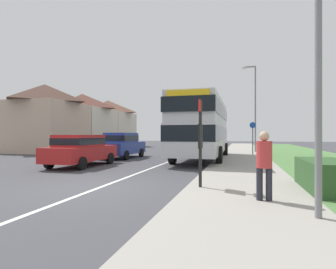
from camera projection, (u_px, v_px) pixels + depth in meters
name	position (u px, v px, depth m)	size (l,w,h in m)	color
ground_plane	(99.00, 188.00, 8.18)	(120.00, 120.00, 0.00)	#424247
lane_marking_centre	(168.00, 162.00, 15.91)	(0.14, 60.00, 0.01)	silver
pavement_near_side	(243.00, 167.00, 12.89)	(3.20, 68.00, 0.12)	#9E998E
roadside_hedge	(325.00, 177.00, 7.36)	(1.10, 2.47, 0.90)	#2D5128
double_decker_bus	(202.00, 126.00, 17.12)	(2.80, 9.87, 3.70)	#BCBCC1
parked_car_red	(81.00, 149.00, 13.76)	(1.93, 4.40, 1.58)	#B21E1E
parked_car_blue	(122.00, 144.00, 18.58)	(1.87, 4.37, 1.72)	navy
pedestrian_at_stop	(264.00, 162.00, 6.12)	(0.34, 0.34, 1.67)	#23232D
bus_stop_sign	(200.00, 137.00, 7.70)	(0.09, 0.52, 2.60)	black
cycle_route_sign	(253.00, 137.00, 20.24)	(0.44, 0.08, 2.52)	slate
street_lamp_near	(311.00, 9.00, 4.87)	(1.14, 0.20, 6.60)	slate
street_lamp_mid	(254.00, 103.00, 23.18)	(1.14, 0.20, 7.42)	slate
house_terrace_far_side	(82.00, 121.00, 31.17)	(6.03, 18.34, 6.25)	#C1A88E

